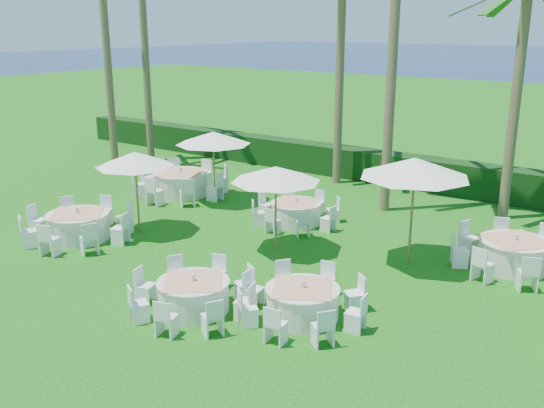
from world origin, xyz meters
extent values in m
plane|color=#114F0D|center=(0.00, 0.00, 0.00)|extent=(120.00, 120.00, 0.00)
cube|color=black|center=(0.00, 12.00, 0.60)|extent=(34.00, 1.00, 1.20)
cylinder|color=silver|center=(-4.45, 0.72, 0.38)|extent=(1.74, 1.74, 0.76)
cylinder|color=silver|center=(-4.45, 0.72, 0.77)|extent=(1.82, 1.82, 0.03)
cube|color=tan|center=(-4.45, 0.72, 0.79)|extent=(1.99, 1.99, 0.01)
cylinder|color=silver|center=(-4.45, 0.72, 0.88)|extent=(0.12, 0.12, 0.16)
cube|color=white|center=(-3.16, 1.17, 0.45)|extent=(0.54, 0.54, 0.91)
cube|color=white|center=(-3.86, 1.94, 0.45)|extent=(0.57, 0.57, 0.91)
cube|color=white|center=(-4.90, 2.00, 0.45)|extent=(0.54, 0.54, 0.91)
cube|color=white|center=(-5.67, 1.31, 0.45)|extent=(0.57, 0.57, 0.91)
cube|color=white|center=(-5.73, 0.27, 0.45)|extent=(0.54, 0.54, 0.91)
cube|color=white|center=(-5.04, -0.51, 0.45)|extent=(0.57, 0.57, 0.91)
cube|color=white|center=(-4.00, -0.57, 0.45)|extent=(0.54, 0.54, 0.91)
cube|color=white|center=(-3.22, 0.13, 0.45)|extent=(0.57, 0.57, 0.91)
cylinder|color=silver|center=(1.43, -0.74, 0.33)|extent=(1.54, 1.54, 0.67)
cylinder|color=silver|center=(1.43, -0.74, 0.68)|extent=(1.61, 1.61, 0.03)
cube|color=tan|center=(1.43, -0.74, 0.70)|extent=(1.75, 1.75, 0.01)
cylinder|color=silver|center=(1.43, -0.74, 0.79)|extent=(0.11, 0.11, 0.14)
cube|color=white|center=(2.59, -0.41, 0.40)|extent=(0.46, 0.46, 0.80)
cube|color=white|center=(2.01, 0.32, 0.40)|extent=(0.51, 0.51, 0.80)
cube|color=white|center=(1.10, 0.42, 0.40)|extent=(0.46, 0.46, 0.80)
cube|color=white|center=(0.38, -0.15, 0.40)|extent=(0.51, 0.51, 0.80)
cube|color=white|center=(0.27, -1.07, 0.40)|extent=(0.46, 0.46, 0.80)
cube|color=white|center=(0.85, -1.79, 0.40)|extent=(0.51, 0.51, 0.80)
cube|color=white|center=(1.76, -1.89, 0.40)|extent=(0.46, 0.46, 0.80)
cube|color=white|center=(2.48, -1.32, 0.40)|extent=(0.51, 0.51, 0.80)
cylinder|color=silver|center=(3.56, 0.35, 0.33)|extent=(1.54, 1.54, 0.67)
cylinder|color=silver|center=(3.56, 0.35, 0.68)|extent=(1.60, 1.60, 0.03)
cube|color=tan|center=(3.56, 0.35, 0.70)|extent=(1.69, 1.69, 0.01)
cylinder|color=silver|center=(3.56, 0.35, 0.79)|extent=(0.11, 0.11, 0.14)
cube|color=white|center=(4.75, 0.50, 0.40)|extent=(0.42, 0.42, 0.80)
cube|color=white|center=(4.30, 1.30, 0.40)|extent=(0.52, 0.52, 0.80)
cube|color=white|center=(3.41, 1.54, 0.40)|extent=(0.42, 0.42, 0.80)
cube|color=white|center=(2.61, 1.09, 0.40)|extent=(0.52, 0.52, 0.80)
cube|color=white|center=(2.37, 0.20, 0.40)|extent=(0.42, 0.42, 0.80)
cube|color=white|center=(2.83, -0.60, 0.40)|extent=(0.52, 0.52, 0.80)
cube|color=white|center=(3.71, -0.84, 0.40)|extent=(0.42, 0.42, 0.80)
cube|color=white|center=(4.51, -0.38, 0.40)|extent=(0.52, 0.52, 0.80)
cylinder|color=silver|center=(-5.36, 5.93, 0.42)|extent=(1.92, 1.92, 0.83)
cylinder|color=silver|center=(-5.36, 5.93, 0.84)|extent=(2.00, 2.00, 0.03)
cube|color=tan|center=(-5.36, 5.93, 0.87)|extent=(2.11, 2.11, 0.01)
cylinder|color=silver|center=(-5.36, 5.93, 0.95)|extent=(0.13, 0.13, 0.18)
cube|color=white|center=(-3.88, 6.12, 0.50)|extent=(0.52, 0.52, 1.00)
cube|color=white|center=(-4.45, 7.11, 0.50)|extent=(0.65, 0.65, 1.00)
cube|color=white|center=(-5.55, 7.41, 0.50)|extent=(0.52, 0.52, 1.00)
cube|color=white|center=(-6.55, 6.84, 0.50)|extent=(0.65, 0.65, 1.00)
cube|color=white|center=(-6.85, 5.74, 0.50)|extent=(0.52, 0.52, 1.00)
cube|color=white|center=(-6.28, 4.74, 0.50)|extent=(0.65, 0.65, 1.00)
cube|color=white|center=(-5.17, 4.44, 0.50)|extent=(0.52, 0.52, 1.00)
cube|color=white|center=(-4.18, 5.01, 0.50)|extent=(0.65, 0.65, 1.00)
cylinder|color=silver|center=(-0.09, 5.62, 0.33)|extent=(1.53, 1.53, 0.66)
cylinder|color=silver|center=(-0.09, 5.62, 0.67)|extent=(1.59, 1.59, 0.03)
cube|color=tan|center=(-0.09, 5.62, 0.70)|extent=(1.59, 1.59, 0.01)
cylinder|color=silver|center=(-0.09, 5.62, 0.78)|extent=(0.11, 0.11, 0.14)
cube|color=white|center=(1.10, 5.58, 0.40)|extent=(0.38, 0.38, 0.79)
cube|color=white|center=(0.78, 6.44, 0.40)|extent=(0.52, 0.52, 0.79)
cube|color=white|center=(-0.05, 6.81, 0.40)|extent=(0.38, 0.38, 0.79)
cube|color=white|center=(-0.90, 6.49, 0.40)|extent=(0.52, 0.52, 0.79)
cube|color=white|center=(-1.28, 5.66, 0.40)|extent=(0.38, 0.38, 0.79)
cube|color=white|center=(-0.96, 4.81, 0.40)|extent=(0.52, 0.52, 0.79)
cube|color=white|center=(-0.13, 4.43, 0.40)|extent=(0.38, 0.38, 0.79)
cube|color=white|center=(0.73, 4.75, 0.40)|extent=(0.52, 0.52, 0.79)
cylinder|color=silver|center=(6.48, 5.80, 0.37)|extent=(1.71, 1.71, 0.74)
cylinder|color=silver|center=(6.48, 5.80, 0.75)|extent=(1.78, 1.78, 0.03)
cube|color=tan|center=(6.48, 5.80, 0.78)|extent=(1.94, 1.94, 0.01)
cylinder|color=silver|center=(6.48, 5.80, 0.86)|extent=(0.12, 0.12, 0.16)
cube|color=white|center=(6.87, 7.07, 0.45)|extent=(0.52, 0.52, 0.89)
cube|color=white|center=(5.85, 6.98, 0.45)|extent=(0.56, 0.56, 0.89)
cube|color=white|center=(5.20, 6.19, 0.45)|extent=(0.52, 0.52, 0.89)
cube|color=white|center=(5.30, 5.17, 0.45)|extent=(0.56, 0.56, 0.89)
cube|color=white|center=(6.09, 4.52, 0.45)|extent=(0.52, 0.52, 0.89)
cube|color=white|center=(7.11, 4.62, 0.45)|extent=(0.56, 0.56, 0.89)
cylinder|color=brown|center=(-3.48, 2.16, 1.19)|extent=(0.06, 0.06, 2.38)
cone|color=white|center=(-3.48, 2.16, 2.26)|extent=(2.31, 2.31, 0.43)
sphere|color=brown|center=(-3.48, 2.16, 2.40)|extent=(0.10, 0.10, 0.10)
cylinder|color=brown|center=(0.77, 3.31, 1.15)|extent=(0.06, 0.06, 2.30)
cone|color=white|center=(0.77, 3.31, 2.19)|extent=(2.45, 2.45, 0.41)
sphere|color=brown|center=(0.77, 3.31, 2.33)|extent=(0.09, 0.09, 0.09)
cylinder|color=brown|center=(-3.79, 6.01, 1.20)|extent=(0.06, 0.06, 2.40)
cone|color=white|center=(-3.79, 6.01, 2.28)|extent=(2.59, 2.59, 0.43)
sphere|color=brown|center=(-3.79, 6.01, 2.43)|extent=(0.10, 0.10, 0.10)
cylinder|color=brown|center=(4.17, 4.54, 1.37)|extent=(0.07, 0.07, 2.74)
cone|color=white|center=(4.17, 4.54, 2.60)|extent=(2.81, 2.81, 0.49)
sphere|color=brown|center=(4.17, 4.54, 2.77)|extent=(0.11, 0.11, 0.11)
cylinder|color=brown|center=(-10.64, 9.45, 5.88)|extent=(0.32, 0.32, 11.76)
cylinder|color=brown|center=(-1.63, 10.86, 4.33)|extent=(0.32, 0.32, 8.67)
cylinder|color=brown|center=(1.54, 8.58, 6.06)|extent=(0.32, 0.32, 12.12)
cylinder|color=brown|center=(5.06, 9.99, 3.63)|extent=(0.32, 0.32, 7.25)
cube|color=#195314|center=(4.31, 10.79, 6.76)|extent=(1.72, 1.80, 1.00)
cylinder|color=brown|center=(-10.81, 7.48, 4.56)|extent=(0.32, 0.32, 9.13)
camera|label=1|loc=(9.89, -9.58, 6.05)|focal=40.00mm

